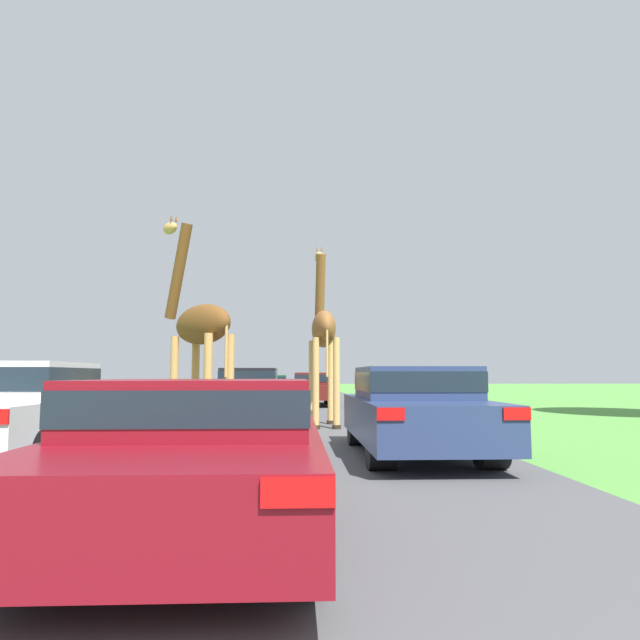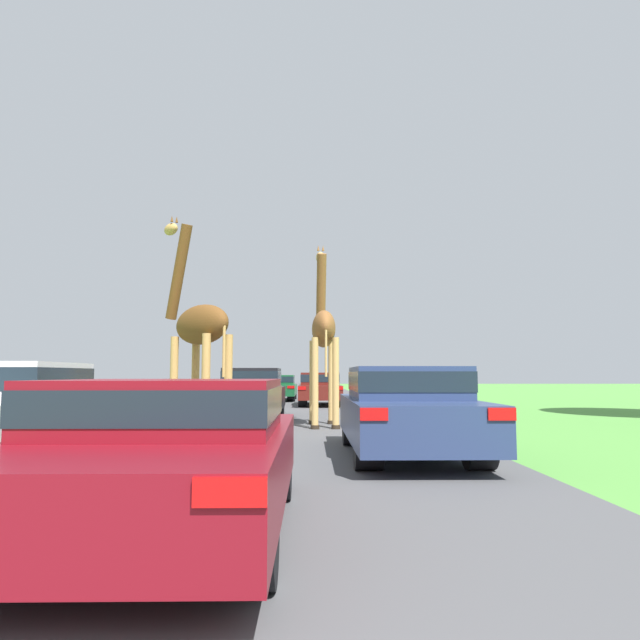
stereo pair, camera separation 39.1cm
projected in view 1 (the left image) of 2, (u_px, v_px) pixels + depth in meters
road at (281, 400)px, 29.22m from camera, size 8.19×120.00×0.00m
giraffe_near_road at (323, 332)px, 14.39m from camera, size 0.75×2.68×4.84m
giraffe_companion at (199, 328)px, 12.97m from camera, size 2.24×2.49×5.24m
car_lead_maroon at (199, 450)px, 4.62m from camera, size 1.93×4.07×1.23m
car_queue_right at (313, 388)px, 23.82m from camera, size 1.73×4.26×1.36m
car_queue_left at (249, 391)px, 17.34m from camera, size 1.83×4.28×1.47m
car_far_ahead at (270, 386)px, 28.46m from camera, size 1.83×4.77×1.25m
car_verge_right at (415, 408)px, 9.09m from camera, size 1.87×4.55×1.40m
car_rear_follower at (10, 411)px, 7.90m from camera, size 2.00×4.16×1.45m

